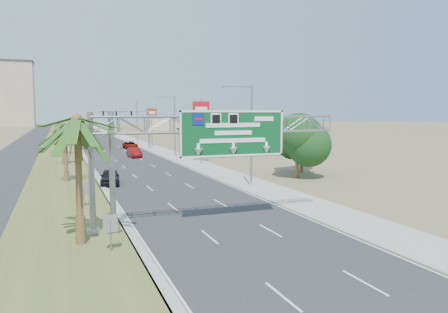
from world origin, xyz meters
TOP-DOWN VIEW (x-y plane):
  - ground at (0.00, 0.00)m, footprint 600.00×600.00m
  - road at (0.00, 110.00)m, footprint 12.00×300.00m
  - sidewalk_right at (8.50, 110.00)m, footprint 4.00×300.00m
  - median_grass at (-10.00, 110.00)m, footprint 7.00×300.00m
  - opposing_road at (-17.00, 110.00)m, footprint 8.00×300.00m
  - sign_gantry at (-1.06, 9.93)m, footprint 16.75×1.24m
  - palm_near at (-9.20, 8.00)m, footprint 5.70×5.70m
  - palm_row_b at (-9.50, 32.00)m, footprint 3.99×3.99m
  - palm_row_c at (-9.50, 48.00)m, footprint 3.99×3.99m
  - palm_row_d at (-9.50, 66.00)m, footprint 3.99×3.99m
  - palm_row_e at (-9.50, 85.00)m, footprint 3.99×3.99m
  - palm_row_f at (-9.50, 110.00)m, footprint 3.99×3.99m
  - streetlight_near at (7.30, 22.00)m, footprint 3.27×0.44m
  - streetlight_mid at (7.30, 52.00)m, footprint 3.27×0.44m
  - streetlight_far at (7.30, 88.00)m, footprint 3.27×0.44m
  - signal_mast at (5.17, 71.97)m, footprint 10.28×0.71m
  - store_building at (22.00, 66.00)m, footprint 18.00×10.00m
  - oak_near at (15.00, 26.00)m, footprint 4.50×4.50m
  - oak_far at (18.00, 30.00)m, footprint 3.50×3.50m
  - median_signback_a at (-7.80, 6.00)m, footprint 0.75×0.08m
  - median_signback_b at (-8.50, 18.00)m, footprint 0.75×0.08m
  - tower_distant at (-32.00, 250.00)m, footprint 20.00×16.00m
  - building_distant_right at (30.00, 140.00)m, footprint 20.00×12.00m
  - car_left_lane at (-5.36, 28.72)m, footprint 2.46×4.87m
  - car_mid_lane at (1.50, 55.75)m, footprint 1.98×4.96m
  - car_right_lane at (3.68, 74.07)m, footprint 2.66×5.45m
  - car_far at (-4.06, 84.40)m, footprint 2.69×5.82m
  - pole_sign_red_near at (9.06, 42.95)m, footprint 2.36×1.10m
  - pole_sign_blue at (10.03, 54.00)m, footprint 2.01×0.44m
  - pole_sign_red_far at (9.00, 77.81)m, footprint 2.22×0.62m

SIDE VIEW (x-z plane):
  - ground at x=0.00m, z-range 0.00..0.00m
  - road at x=0.00m, z-range 0.00..0.02m
  - opposing_road at x=-17.00m, z-range 0.00..0.02m
  - sidewalk_right at x=8.50m, z-range 0.00..0.10m
  - median_grass at x=-10.00m, z-range 0.00..0.12m
  - car_right_lane at x=3.68m, z-range 0.00..1.49m
  - car_left_lane at x=-5.36m, z-range 0.00..1.59m
  - car_mid_lane at x=1.50m, z-range 0.00..1.60m
  - car_far at x=-4.06m, z-range 0.00..1.65m
  - median_signback_a at x=-7.80m, z-range 0.41..2.49m
  - median_signback_b at x=-8.50m, z-range 0.41..2.49m
  - store_building at x=22.00m, z-range 0.00..4.00m
  - building_distant_right at x=30.00m, z-range 0.00..5.00m
  - oak_far at x=18.00m, z-range 1.02..6.62m
  - palm_row_d at x=-9.50m, z-range 1.69..7.14m
  - oak_near at x=15.00m, z-range 1.13..7.93m
  - streetlight_near at x=7.30m, z-range -0.31..9.69m
  - streetlight_mid at x=7.30m, z-range -0.31..9.69m
  - streetlight_far at x=7.30m, z-range -0.31..9.69m
  - palm_row_f at x=-9.50m, z-range 1.83..7.58m
  - signal_mast at x=5.17m, z-range 0.85..8.85m
  - palm_row_b at x=-9.50m, z-range 1.93..7.87m
  - palm_row_e at x=-9.50m, z-range 2.02..8.16m
  - palm_row_c at x=-9.50m, z-range 2.29..9.04m
  - pole_sign_blue at x=10.03m, z-range 1.83..9.51m
  - sign_gantry at x=-1.06m, z-range 2.31..9.81m
  - pole_sign_red_far at x=9.00m, z-range 2.47..10.98m
  - palm_near at x=-9.20m, z-range 2.76..11.11m
  - pole_sign_red_near at x=9.06m, z-range 2.65..11.83m
  - tower_distant at x=-32.00m, z-range 0.00..35.00m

